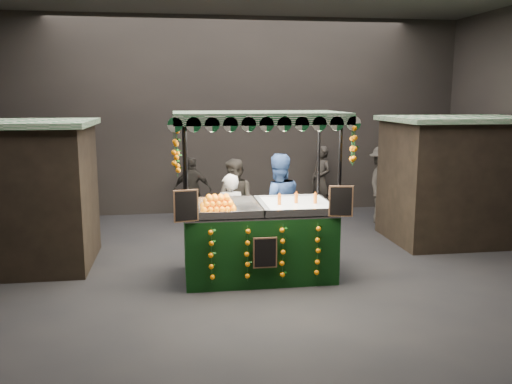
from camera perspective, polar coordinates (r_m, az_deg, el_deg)
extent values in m
plane|color=black|center=(9.52, 0.74, -8.38)|extent=(12.00, 12.00, 0.00)
cube|color=black|center=(14.00, -2.58, 8.00)|extent=(12.00, 0.10, 5.00)
cube|color=black|center=(4.21, 11.91, 2.70)|extent=(12.00, 0.10, 5.00)
cube|color=black|center=(10.49, -24.68, -0.54)|extent=(2.80, 2.00, 2.50)
cube|color=#125225|center=(10.34, -25.21, 6.56)|extent=(3.00, 2.20, 0.10)
cube|color=black|center=(12.08, 20.60, 1.05)|extent=(2.80, 2.00, 2.50)
cube|color=#125225|center=(11.96, 20.99, 7.21)|extent=(3.00, 2.20, 0.10)
cube|color=black|center=(9.14, 0.22, -5.51)|extent=(2.46, 1.34, 1.12)
cube|color=silver|center=(9.01, 0.23, -1.95)|extent=(2.46, 1.34, 0.04)
cylinder|color=black|center=(8.24, -7.33, -1.75)|extent=(0.06, 0.06, 2.68)
cylinder|color=black|center=(8.62, 8.75, -1.25)|extent=(0.06, 0.06, 2.68)
cylinder|color=black|center=(9.49, -7.51, -0.17)|extent=(0.06, 0.06, 2.68)
cylinder|color=black|center=(9.82, 6.56, 0.20)|extent=(0.06, 0.06, 2.68)
cube|color=#125225|center=(8.81, 0.23, 8.19)|extent=(2.74, 1.62, 0.09)
cube|color=white|center=(9.12, 4.39, -1.40)|extent=(1.09, 1.21, 0.09)
cube|color=black|center=(8.16, -7.40, -1.46)|extent=(0.38, 0.11, 0.49)
cube|color=black|center=(8.55, 8.97, -0.97)|extent=(0.38, 0.11, 0.49)
cube|color=black|center=(8.45, 0.97, -6.44)|extent=(0.38, 0.03, 0.49)
imported|color=gray|center=(9.91, -2.79, -2.74)|extent=(0.64, 0.46, 1.63)
imported|color=navy|center=(10.14, 2.29, -1.47)|extent=(0.99, 0.79, 1.97)
imported|color=black|center=(11.17, -20.49, -1.46)|extent=(0.77, 0.65, 1.80)
imported|color=#2E2925|center=(10.99, -2.08, -1.09)|extent=(1.08, 1.01, 1.77)
imported|color=black|center=(13.08, -6.72, 0.24)|extent=(0.99, 0.62, 1.57)
imported|color=#2D2924|center=(13.24, 13.22, 0.80)|extent=(1.27, 1.39, 1.87)
imported|color=black|center=(13.07, -18.17, 0.47)|extent=(1.09, 0.95, 1.88)
imported|color=black|center=(12.90, 19.12, 0.09)|extent=(0.97, 1.74, 1.79)
imported|color=black|center=(14.01, 6.88, 1.27)|extent=(0.64, 0.75, 1.75)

